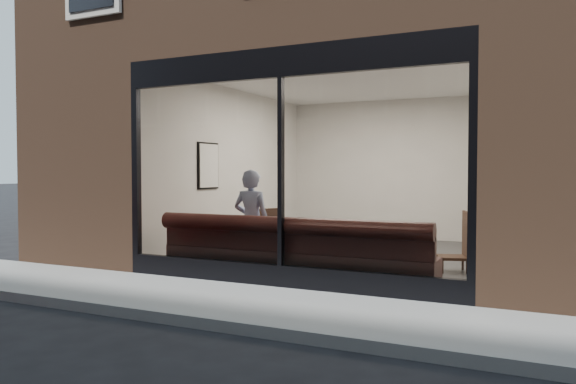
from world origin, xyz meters
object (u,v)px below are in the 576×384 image
at_px(cafe_table_left, 233,218).
at_px(cafe_chair_left, 261,250).
at_px(banquette, 294,266).
at_px(cafe_chair_right, 453,257).
at_px(cafe_table_right, 341,228).
at_px(person, 252,222).

height_order(cafe_table_left, cafe_chair_left, cafe_table_left).
distance_m(banquette, cafe_chair_right, 2.54).
xyz_separation_m(banquette, cafe_chair_left, (-1.11, 1.10, 0.01)).
distance_m(cafe_table_left, cafe_chair_left, 0.82).
relative_size(cafe_chair_left, cafe_chair_right, 0.86).
distance_m(cafe_chair_left, cafe_chair_right, 3.07).
bearing_deg(cafe_table_right, cafe_chair_right, 38.97).
distance_m(cafe_table_left, cafe_table_right, 2.34).
relative_size(person, cafe_table_left, 2.56).
distance_m(cafe_table_right, cafe_chair_left, 1.77).
bearing_deg(cafe_table_left, cafe_chair_right, 7.01).
height_order(person, cafe_table_left, person).
bearing_deg(cafe_chair_left, cafe_chair_right, -144.02).
relative_size(banquette, cafe_table_right, 7.39).
height_order(cafe_chair_left, cafe_chair_right, cafe_chair_right).
xyz_separation_m(banquette, cafe_table_left, (-1.74, 1.24, 0.52)).
xyz_separation_m(cafe_table_right, cafe_chair_left, (-1.60, 0.55, -0.50)).
distance_m(person, cafe_chair_right, 3.12).
height_order(banquette, person, person).
bearing_deg(cafe_chair_right, cafe_table_right, 20.85).
relative_size(cafe_table_left, cafe_table_right, 1.14).
xyz_separation_m(person, cafe_chair_right, (2.70, 1.47, -0.55)).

